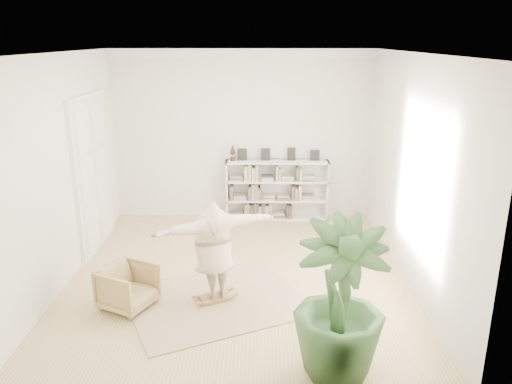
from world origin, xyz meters
TOP-DOWN VIEW (x-y plane):
  - floor at (0.00, 0.00)m, footprint 6.00×6.00m
  - room_shell at (0.00, 2.94)m, footprint 6.00×6.00m
  - doors at (-2.70, 1.30)m, footprint 0.09×1.78m
  - bookshelf at (0.74, 2.82)m, footprint 2.20×0.35m
  - armchair at (-1.56, -0.98)m, footprint 0.94×0.93m
  - rug at (-0.30, -0.81)m, footprint 3.11×2.86m
  - rocker_board at (-0.30, -0.81)m, footprint 0.53×0.44m
  - person at (-0.30, -0.81)m, footprint 1.89×1.23m
  - houseplant at (1.28, -2.45)m, footprint 1.06×1.06m

SIDE VIEW (x-z plane):
  - floor at x=0.00m, z-range 0.00..0.00m
  - rug at x=-0.30m, z-range 0.00..0.02m
  - rocker_board at x=-0.30m, z-range 0.01..0.11m
  - armchair at x=-1.56m, z-range 0.00..0.65m
  - bookshelf at x=0.74m, z-range -0.18..1.46m
  - person at x=-0.30m, z-range 0.12..1.62m
  - houseplant at x=1.28m, z-range 0.00..1.90m
  - doors at x=-2.70m, z-range -0.06..2.86m
  - room_shell at x=0.00m, z-range 0.51..6.51m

